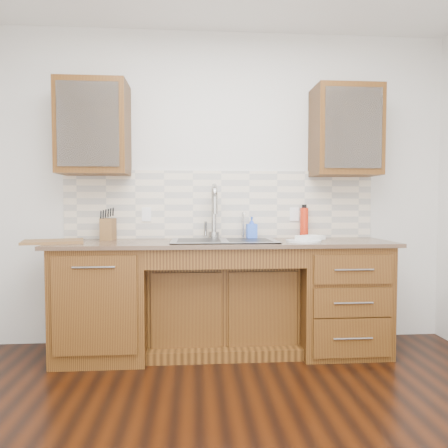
{
  "coord_description": "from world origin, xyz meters",
  "views": [
    {
      "loc": [
        -0.23,
        -1.76,
        1.2
      ],
      "look_at": [
        0.0,
        1.4,
        1.05
      ],
      "focal_mm": 32.0,
      "sensor_mm": 36.0,
      "label": 1
    }
  ],
  "objects": [
    {
      "name": "wall_back",
      "position": [
        0.0,
        1.8,
        1.35
      ],
      "size": [
        4.0,
        0.1,
        2.7
      ],
      "primitive_type": "cube",
      "color": "silver",
      "rests_on": "ground"
    },
    {
      "name": "base_cabinet_left",
      "position": [
        -0.95,
        1.44,
        0.44
      ],
      "size": [
        0.7,
        0.62,
        0.88
      ],
      "primitive_type": "cube",
      "color": "#593014",
      "rests_on": "ground"
    },
    {
      "name": "base_cabinet_center",
      "position": [
        0.0,
        1.53,
        0.35
      ],
      "size": [
        1.2,
        0.44,
        0.7
      ],
      "primitive_type": "cube",
      "color": "#593014",
      "rests_on": "ground"
    },
    {
      "name": "base_cabinet_right",
      "position": [
        0.95,
        1.44,
        0.44
      ],
      "size": [
        0.7,
        0.62,
        0.88
      ],
      "primitive_type": "cube",
      "color": "#593014",
      "rests_on": "ground"
    },
    {
      "name": "countertop",
      "position": [
        0.0,
        1.43,
        0.9
      ],
      "size": [
        2.7,
        0.65,
        0.03
      ],
      "primitive_type": "cube",
      "color": "#84705B",
      "rests_on": "base_cabinet_left"
    },
    {
      "name": "backsplash",
      "position": [
        0.0,
        1.74,
        1.21
      ],
      "size": [
        2.7,
        0.02,
        0.59
      ],
      "primitive_type": "cube",
      "color": "beige",
      "rests_on": "wall_back"
    },
    {
      "name": "sink",
      "position": [
        0.0,
        1.41,
        0.83
      ],
      "size": [
        0.84,
        0.46,
        0.19
      ],
      "primitive_type": "cube",
      "color": "#9E9EA5",
      "rests_on": "countertop"
    },
    {
      "name": "faucet",
      "position": [
        -0.07,
        1.64,
        1.11
      ],
      "size": [
        0.04,
        0.04,
        0.4
      ],
      "primitive_type": "cylinder",
      "color": "#999993",
      "rests_on": "countertop"
    },
    {
      "name": "filter_tap",
      "position": [
        0.18,
        1.65,
        1.03
      ],
      "size": [
        0.02,
        0.02,
        0.24
      ],
      "primitive_type": "cylinder",
      "color": "#999993",
      "rests_on": "countertop"
    },
    {
      "name": "upper_cabinet_left",
      "position": [
        -1.05,
        1.58,
        1.83
      ],
      "size": [
        0.55,
        0.34,
        0.75
      ],
      "primitive_type": "cube",
      "color": "#593014",
      "rests_on": "wall_back"
    },
    {
      "name": "upper_cabinet_right",
      "position": [
        1.05,
        1.58,
        1.83
      ],
      "size": [
        0.55,
        0.34,
        0.75
      ],
      "primitive_type": "cube",
      "color": "#593014",
      "rests_on": "wall_back"
    },
    {
      "name": "outlet_left",
      "position": [
        -0.65,
        1.73,
        1.12
      ],
      "size": [
        0.08,
        0.01,
        0.12
      ],
      "primitive_type": "cube",
      "color": "white",
      "rests_on": "backsplash"
    },
    {
      "name": "outlet_right",
      "position": [
        0.65,
        1.73,
        1.12
      ],
      "size": [
        0.08,
        0.01,
        0.12
      ],
      "primitive_type": "cube",
      "color": "white",
      "rests_on": "backsplash"
    },
    {
      "name": "soap_bottle",
      "position": [
        0.25,
        1.62,
        1.01
      ],
      "size": [
        0.09,
        0.09,
        0.19
      ],
      "primitive_type": "imported",
      "rotation": [
        0.0,
        0.0,
        0.02
      ],
      "color": "#3666F2",
      "rests_on": "countertop"
    },
    {
      "name": "water_bottle",
      "position": [
        0.73,
        1.68,
        1.04
      ],
      "size": [
        0.07,
        0.07,
        0.26
      ],
      "primitive_type": "cylinder",
      "rotation": [
        0.0,
        0.0,
        -0.02
      ],
      "color": "red",
      "rests_on": "countertop"
    },
    {
      "name": "plate",
      "position": [
        0.62,
        1.32,
        0.92
      ],
      "size": [
        0.36,
        0.36,
        0.02
      ],
      "primitive_type": "cylinder",
      "rotation": [
        0.0,
        0.0,
        0.38
      ],
      "color": "silver",
      "rests_on": "countertop"
    },
    {
      "name": "dish_towel",
      "position": [
        0.69,
        1.36,
        0.94
      ],
      "size": [
        0.24,
        0.22,
        0.03
      ],
      "primitive_type": "cube",
      "rotation": [
        0.0,
        0.0,
        0.5
      ],
      "color": "silver",
      "rests_on": "plate"
    },
    {
      "name": "knife_block",
      "position": [
        -0.96,
        1.63,
        1.0
      ],
      "size": [
        0.11,
        0.17,
        0.18
      ],
      "primitive_type": "cube",
      "rotation": [
        0.0,
        0.0,
        -0.07
      ],
      "color": "#A97D41",
      "rests_on": "countertop"
    },
    {
      "name": "cutting_board",
      "position": [
        -1.32,
        1.39,
        0.92
      ],
      "size": [
        0.51,
        0.41,
        0.02
      ],
      "primitive_type": "cube",
      "rotation": [
        0.0,
        0.0,
        0.27
      ],
      "color": "brown",
      "rests_on": "countertop"
    },
    {
      "name": "cup_left_a",
      "position": [
        -1.15,
        1.58,
        1.77
      ],
      "size": [
        0.13,
        0.13,
        0.1
      ],
      "primitive_type": "imported",
      "rotation": [
        0.0,
        0.0,
        -0.03
      ],
      "color": "silver",
      "rests_on": "upper_cabinet_left"
    },
    {
      "name": "cup_left_b",
      "position": [
        -0.96,
        1.58,
        1.77
      ],
      "size": [
        0.1,
        0.1,
        0.09
      ],
      "primitive_type": "imported",
      "rotation": [
        0.0,
        0.0,
        0.1
      ],
      "color": "white",
      "rests_on": "upper_cabinet_left"
    },
    {
      "name": "cup_right_a",
      "position": [
        0.95,
        1.58,
        1.77
      ],
      "size": [
        0.13,
        0.13,
        0.09
      ],
      "primitive_type": "imported",
      "rotation": [
        0.0,
        0.0,
        -0.1
      ],
      "color": "white",
      "rests_on": "upper_cabinet_right"
    },
    {
      "name": "cup_right_b",
      "position": [
        1.1,
        1.58,
        1.77
      ],
      "size": [
        0.12,
        0.12,
        0.1
      ],
      "primitive_type": "imported",
      "rotation": [
        0.0,
        0.0,
        -0.16
      ],
      "color": "white",
      "rests_on": "upper_cabinet_right"
    }
  ]
}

